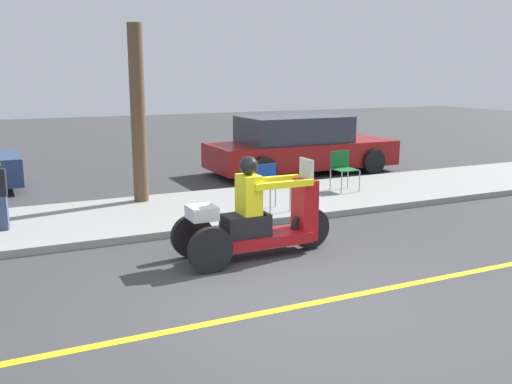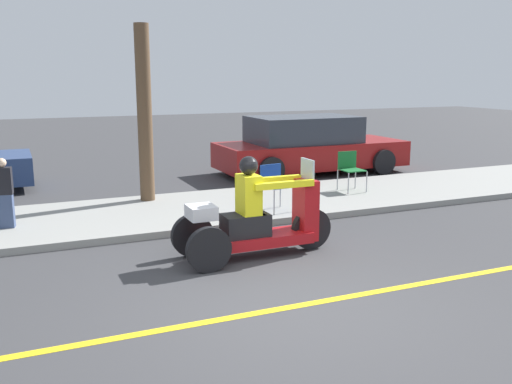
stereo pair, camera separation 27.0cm
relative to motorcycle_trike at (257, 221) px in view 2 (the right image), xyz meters
The scene contains 9 objects.
ground_plane 1.92m from the motorcycle_trike, 101.51° to the right, with size 60.00×60.00×0.00m, color #38383A.
lane_stripe 1.89m from the motorcycle_trike, 90.26° to the right, with size 24.00×0.12×0.01m.
sidewalk_strip 2.84m from the motorcycle_trike, 97.58° to the left, with size 28.00×2.80×0.12m.
motorcycle_trike is the anchor object (origin of this frame).
spectator_with_child 4.17m from the motorcycle_trike, 141.27° to the left, with size 0.29×0.21×1.13m.
folding_chair_set_back 2.35m from the motorcycle_trike, 58.69° to the left, with size 0.53×0.53×0.82m.
folding_chair_curbside 4.53m from the motorcycle_trike, 40.79° to the left, with size 0.47×0.47×0.82m.
parked_car_lot_right 7.05m from the motorcycle_trike, 55.51° to the left, with size 4.89×2.09×1.48m.
tree_trunk 4.01m from the motorcycle_trike, 100.66° to the left, with size 0.28×0.28×3.35m.
Camera 2 is at (-2.72, -5.30, 2.55)m, focal length 40.00 mm.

